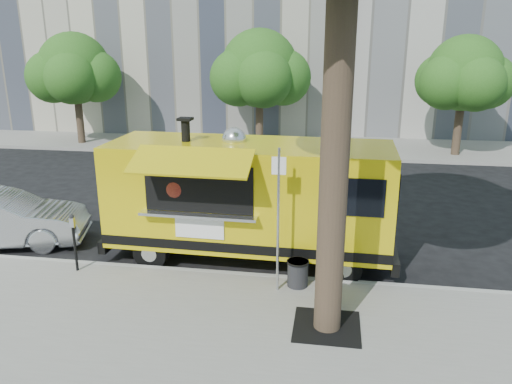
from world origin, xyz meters
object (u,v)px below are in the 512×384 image
far_tree_c (464,74)px  sign_post (278,212)px  trash_bin_left (329,290)px  trash_bin_right (298,272)px  far_tree_a (75,69)px  food_truck (248,197)px  far_tree_b (260,69)px  parking_meter (74,236)px

far_tree_c → sign_post: (-6.45, -13.95, -1.87)m
sign_post → trash_bin_left: 1.78m
trash_bin_left → trash_bin_right: size_ratio=1.18×
far_tree_a → sign_post: bearing=-50.2°
far_tree_a → far_tree_c: bearing=0.3°
far_tree_c → sign_post: 15.48m
sign_post → food_truck: food_truck is taller
far_tree_b → trash_bin_left: (3.61, -14.76, -3.33)m
far_tree_b → parking_meter: bearing=-98.1°
far_tree_b → far_tree_c: far_tree_b is taller
far_tree_b → trash_bin_right: 14.70m
far_tree_b → parking_meter: 14.48m
far_tree_a → trash_bin_left: 19.38m
parking_meter → far_tree_a: bearing=117.1°
sign_post → trash_bin_left: sign_post is taller
far_tree_c → trash_bin_right: size_ratio=9.25×
trash_bin_left → food_truck: bearing=131.4°
trash_bin_right → far_tree_a: bearing=131.3°
far_tree_c → food_truck: 14.43m
far_tree_a → far_tree_c: far_tree_a is taller
sign_post → parking_meter: 4.64m
far_tree_c → parking_meter: (-11.00, -13.75, -2.74)m
far_tree_c → parking_meter: bearing=-128.7°
food_truck → trash_bin_left: bearing=-47.3°
sign_post → trash_bin_right: size_ratio=5.33×
parking_meter → trash_bin_right: size_ratio=2.37×
far_tree_b → parking_meter: size_ratio=4.12×
sign_post → trash_bin_right: (0.40, 0.25, -1.40)m
parking_meter → food_truck: food_truck is taller
food_truck → trash_bin_left: 3.16m
sign_post → parking_meter: bearing=177.5°
far_tree_b → far_tree_c: 9.01m
far_tree_a → trash_bin_left: bearing=-48.7°
food_truck → far_tree_c: bearing=60.2°
food_truck → trash_bin_right: (1.31, -1.47, -1.14)m
far_tree_b → parking_meter: far_tree_b is taller
far_tree_c → trash_bin_left: 15.76m
far_tree_a → parking_meter: far_tree_a is taller
far_tree_c → parking_meter: size_ratio=3.90×
far_tree_b → trash_bin_left: size_ratio=8.29×
sign_post → trash_bin_left: bearing=-25.7°
far_tree_a → parking_meter: 15.59m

